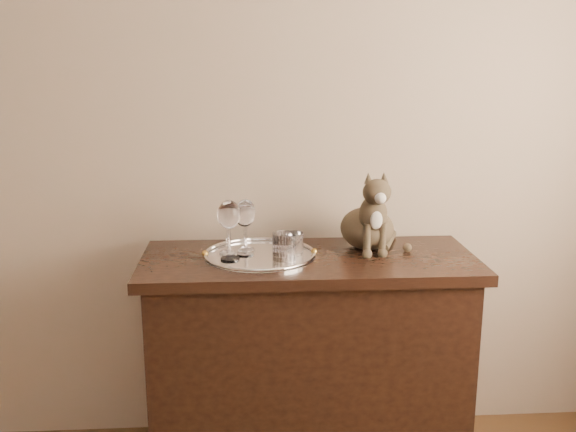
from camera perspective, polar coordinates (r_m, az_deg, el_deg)
name	(u,v)px	position (r m, az deg, el deg)	size (l,w,h in m)	color
wall_back	(146,110)	(2.54, -12.54, 9.15)	(4.00, 0.10, 2.70)	tan
sideboard	(308,365)	(2.46, 1.79, -13.12)	(1.20, 0.50, 0.85)	black
tray	(260,256)	(2.30, -2.50, -3.60)	(0.40, 0.40, 0.01)	white
wine_glass_a	(227,228)	(2.30, -5.45, -1.11)	(0.07, 0.07, 0.18)	white
wine_glass_b	(246,225)	(2.33, -3.77, -0.81)	(0.07, 0.07, 0.19)	silver
wine_glass_c	(229,230)	(2.23, -5.23, -1.26)	(0.08, 0.08, 0.21)	silver
wine_glass_d	(245,228)	(2.28, -3.86, -1.08)	(0.07, 0.07, 0.19)	white
tumbler_a	(284,246)	(2.24, -0.32, -2.71)	(0.08, 0.08, 0.09)	white
tumbler_c	(294,244)	(2.29, 0.50, -2.47)	(0.07, 0.07, 0.08)	white
cat	(368,208)	(2.39, 7.09, 0.68)	(0.30, 0.28, 0.30)	#4B382D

